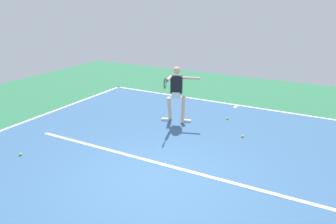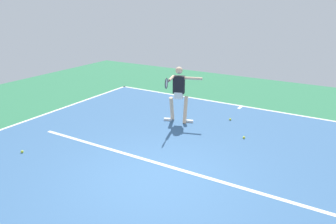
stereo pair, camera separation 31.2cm
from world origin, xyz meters
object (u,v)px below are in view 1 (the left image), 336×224
Objects in this scene: tennis_player at (176,91)px; tennis_ball_by_sideline at (243,136)px; tennis_ball_near_service_line at (227,118)px; tennis_ball_centre_court at (20,154)px.

tennis_player is 2.36m from tennis_ball_by_sideline.
tennis_ball_centre_court is at bearing 53.08° from tennis_ball_near_service_line.
tennis_player is 26.13× the size of tennis_ball_near_service_line.
tennis_ball_near_service_line is at bearing -126.92° from tennis_ball_centre_court.
tennis_player is 4.55m from tennis_ball_centre_court.
tennis_ball_by_sideline and tennis_ball_near_service_line have the same top height.
tennis_player reaches higher than tennis_ball_near_service_line.
tennis_ball_near_service_line is at bearing -54.33° from tennis_ball_by_sideline.
tennis_ball_near_service_line is (-1.33, -0.93, -0.95)m from tennis_player.
tennis_ball_by_sideline is 1.40m from tennis_ball_near_service_line.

